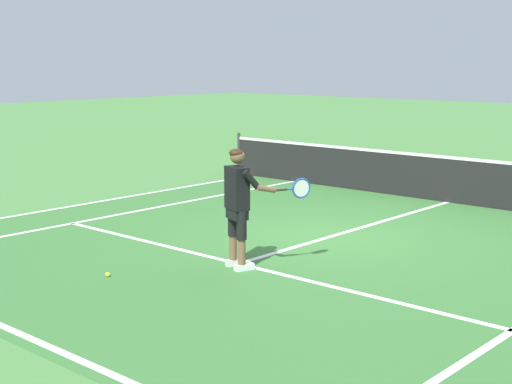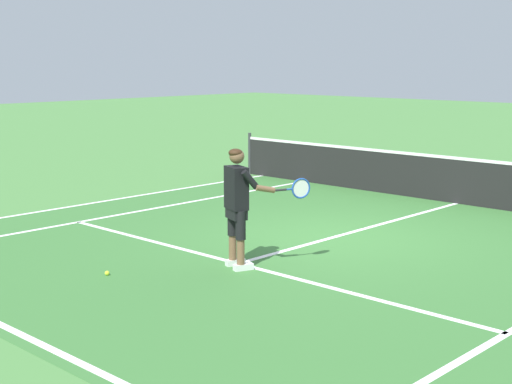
# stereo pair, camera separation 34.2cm
# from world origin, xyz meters

# --- Properties ---
(ground_plane) EXTENTS (80.00, 80.00, 0.00)m
(ground_plane) POSITION_xyz_m (0.00, 0.00, 0.00)
(ground_plane) COLOR #477F3D
(court_inner_surface) EXTENTS (10.98, 10.44, 0.00)m
(court_inner_surface) POSITION_xyz_m (0.00, -0.92, 0.00)
(court_inner_surface) COLOR #387033
(court_inner_surface) RESTS_ON ground
(line_baseline) EXTENTS (10.98, 0.10, 0.01)m
(line_baseline) POSITION_xyz_m (0.00, -5.95, 0.00)
(line_baseline) COLOR white
(line_baseline) RESTS_ON ground
(line_service) EXTENTS (8.23, 0.10, 0.01)m
(line_service) POSITION_xyz_m (0.00, -2.30, 0.00)
(line_service) COLOR white
(line_service) RESTS_ON ground
(line_centre_service) EXTENTS (0.10, 6.40, 0.01)m
(line_centre_service) POSITION_xyz_m (0.00, 0.90, 0.00)
(line_centre_service) COLOR white
(line_centre_service) RESTS_ON ground
(line_singles_left) EXTENTS (0.10, 10.04, 0.01)m
(line_singles_left) POSITION_xyz_m (-4.12, -0.92, 0.00)
(line_singles_left) COLOR white
(line_singles_left) RESTS_ON ground
(line_doubles_left) EXTENTS (0.10, 10.04, 0.01)m
(line_doubles_left) POSITION_xyz_m (-5.49, -0.92, 0.00)
(line_doubles_left) COLOR white
(line_doubles_left) RESTS_ON ground
(tennis_net) EXTENTS (11.96, 0.08, 1.07)m
(tennis_net) POSITION_xyz_m (0.00, 4.10, 0.50)
(tennis_net) COLOR #333338
(tennis_net) RESTS_ON ground
(tennis_player) EXTENTS (0.94, 1.00, 1.71)m
(tennis_player) POSITION_xyz_m (0.16, -2.45, 0.99)
(tennis_player) COLOR white
(tennis_player) RESTS_ON ground
(tennis_ball_near_feet) EXTENTS (0.07, 0.07, 0.07)m
(tennis_ball_near_feet) POSITION_xyz_m (-0.88, -3.97, 0.03)
(tennis_ball_near_feet) COLOR #CCE02D
(tennis_ball_near_feet) RESTS_ON ground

